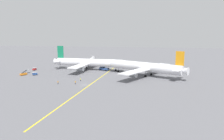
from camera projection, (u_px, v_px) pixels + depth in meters
ground_plane at (85, 85)px, 99.75m from camera, size 600.00×600.00×0.00m
taxiway_stripe at (96, 81)px, 108.90m from camera, size 3.04×119.98×0.01m
airliner_at_gate_left at (89, 63)px, 140.62m from camera, size 51.28×44.64×15.94m
airliner_being_pushed at (144, 67)px, 120.46m from camera, size 47.55×45.67×15.23m
pushback_tug at (104, 68)px, 139.56m from camera, size 9.44×5.29×3.03m
gse_container_dolly_flat at (27, 71)px, 130.80m from camera, size 3.85×3.78×2.15m
gse_belt_loader_portside at (24, 74)px, 122.93m from camera, size 2.85×5.07×3.02m
gse_baggage_cart_near_cluster at (34, 69)px, 139.95m from camera, size 1.71×2.81×1.71m
gse_baggage_cart_trailing at (35, 74)px, 123.15m from camera, size 3.03×3.06×1.71m
ground_crew_ramp_agent_by_cones at (80, 79)px, 107.59m from camera, size 0.36×0.36×1.58m
ground_crew_marshaller_foreground at (75, 82)px, 100.64m from camera, size 0.36×0.47×1.73m
ground_crew_wing_walker_right at (58, 82)px, 100.78m from camera, size 0.46×0.36×1.69m
jet_bridge at (92, 59)px, 166.07m from camera, size 6.87×22.58×5.91m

